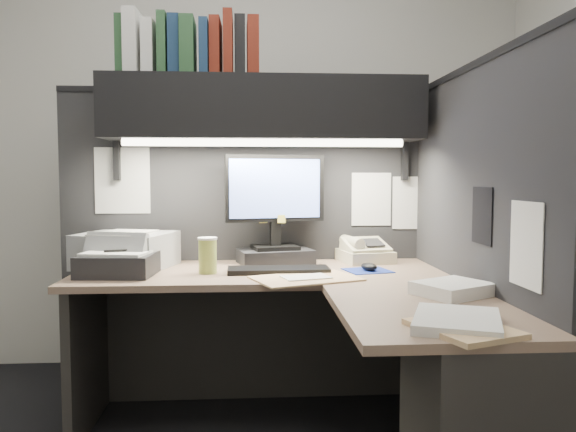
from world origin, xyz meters
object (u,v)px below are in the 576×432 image
at_px(overhead_shelf, 264,110).
at_px(printer, 126,250).
at_px(desk, 349,370).
at_px(monitor, 275,221).
at_px(keyboard, 278,270).
at_px(notebook_stack, 118,265).
at_px(telephone, 365,252).
at_px(coffee_cup, 208,256).

bearing_deg(overhead_shelf, printer, -176.35).
distance_m(desk, monitor, 0.96).
bearing_deg(keyboard, monitor, 89.26).
relative_size(desk, overhead_shelf, 1.10).
height_order(printer, notebook_stack, printer).
bearing_deg(telephone, coffee_cup, -171.25).
height_order(desk, overhead_shelf, overhead_shelf).
distance_m(overhead_shelf, notebook_stack, 1.01).
xyz_separation_m(telephone, notebook_stack, (-1.18, -0.32, -0.00)).
distance_m(desk, keyboard, 0.63).
xyz_separation_m(telephone, printer, (-1.19, -0.09, 0.03)).
height_order(telephone, notebook_stack, telephone).
relative_size(keyboard, notebook_stack, 1.45).
distance_m(keyboard, coffee_cup, 0.33).
height_order(telephone, coffee_cup, coffee_cup).
relative_size(desk, monitor, 3.11).
bearing_deg(monitor, keyboard, -101.93).
xyz_separation_m(keyboard, printer, (-0.73, 0.20, 0.07)).
bearing_deg(telephone, keyboard, -159.46).
bearing_deg(notebook_stack, overhead_shelf, 22.49).
distance_m(overhead_shelf, keyboard, 0.80).
relative_size(overhead_shelf, keyboard, 3.33).
distance_m(monitor, keyboard, 0.34).
xyz_separation_m(overhead_shelf, notebook_stack, (-0.66, -0.27, -0.72)).
bearing_deg(notebook_stack, coffee_cup, 3.36).
xyz_separation_m(desk, keyboard, (-0.24, 0.50, 0.30)).
height_order(overhead_shelf, keyboard, overhead_shelf).
relative_size(overhead_shelf, monitor, 2.83).
distance_m(coffee_cup, printer, 0.46).
distance_m(keyboard, notebook_stack, 0.72).
bearing_deg(notebook_stack, keyboard, 1.99).
bearing_deg(printer, monitor, 21.48).
bearing_deg(keyboard, desk, -65.92).
xyz_separation_m(overhead_shelf, telephone, (0.52, 0.05, -0.72)).
xyz_separation_m(desk, printer, (-0.97, 0.71, 0.37)).
bearing_deg(keyboard, notebook_stack, -179.34).
relative_size(telephone, printer, 0.60).
bearing_deg(keyboard, telephone, 31.09).
distance_m(desk, printer, 1.26).
bearing_deg(telephone, desk, -117.48).
relative_size(monitor, telephone, 2.19).
distance_m(telephone, notebook_stack, 1.22).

